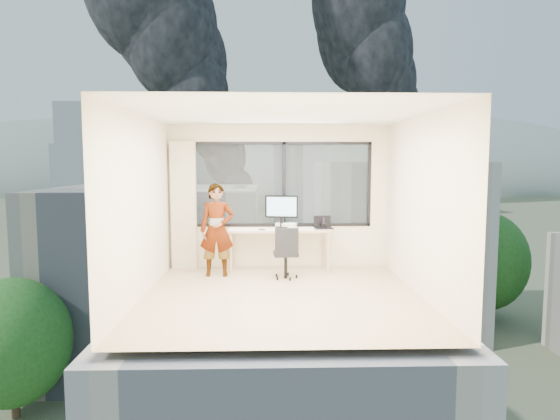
{
  "coord_description": "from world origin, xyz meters",
  "views": [
    {
      "loc": [
        -0.21,
        -6.67,
        1.91
      ],
      "look_at": [
        0.0,
        1.0,
        1.15
      ],
      "focal_mm": 30.3,
      "sensor_mm": 36.0,
      "label": 1
    }
  ],
  "objects_px": {
    "desk": "(279,249)",
    "laptop": "(324,223)",
    "chair": "(286,252)",
    "game_console": "(286,225)",
    "handbag": "(323,221)",
    "monitor": "(282,211)",
    "person": "(217,230)"
  },
  "relations": [
    {
      "from": "person",
      "to": "handbag",
      "type": "relative_size",
      "value": 5.65
    },
    {
      "from": "desk",
      "to": "handbag",
      "type": "height_order",
      "value": "handbag"
    },
    {
      "from": "game_console",
      "to": "handbag",
      "type": "height_order",
      "value": "handbag"
    },
    {
      "from": "chair",
      "to": "person",
      "type": "distance_m",
      "value": 1.23
    },
    {
      "from": "desk",
      "to": "monitor",
      "type": "distance_m",
      "value": 0.69
    },
    {
      "from": "game_console",
      "to": "laptop",
      "type": "relative_size",
      "value": 1.01
    },
    {
      "from": "desk",
      "to": "game_console",
      "type": "bearing_deg",
      "value": 58.13
    },
    {
      "from": "person",
      "to": "chair",
      "type": "bearing_deg",
      "value": -13.4
    },
    {
      "from": "person",
      "to": "game_console",
      "type": "height_order",
      "value": "person"
    },
    {
      "from": "desk",
      "to": "game_console",
      "type": "relative_size",
      "value": 5.33
    },
    {
      "from": "game_console",
      "to": "monitor",
      "type": "bearing_deg",
      "value": -110.01
    },
    {
      "from": "person",
      "to": "handbag",
      "type": "distance_m",
      "value": 1.94
    },
    {
      "from": "desk",
      "to": "handbag",
      "type": "relative_size",
      "value": 6.47
    },
    {
      "from": "chair",
      "to": "monitor",
      "type": "height_order",
      "value": "monitor"
    },
    {
      "from": "chair",
      "to": "handbag",
      "type": "bearing_deg",
      "value": 44.9
    },
    {
      "from": "laptop",
      "to": "chair",
      "type": "bearing_deg",
      "value": -147.71
    },
    {
      "from": "game_console",
      "to": "laptop",
      "type": "bearing_deg",
      "value": -0.06
    },
    {
      "from": "desk",
      "to": "chair",
      "type": "height_order",
      "value": "chair"
    },
    {
      "from": "person",
      "to": "game_console",
      "type": "bearing_deg",
      "value": 24.84
    },
    {
      "from": "chair",
      "to": "person",
      "type": "relative_size",
      "value": 0.56
    },
    {
      "from": "desk",
      "to": "laptop",
      "type": "xyz_separation_m",
      "value": [
        0.8,
        -0.02,
        0.48
      ]
    },
    {
      "from": "desk",
      "to": "chair",
      "type": "xyz_separation_m",
      "value": [
        0.1,
        -0.62,
        0.07
      ]
    },
    {
      "from": "monitor",
      "to": "handbag",
      "type": "xyz_separation_m",
      "value": [
        0.75,
        0.05,
        -0.19
      ]
    },
    {
      "from": "laptop",
      "to": "monitor",
      "type": "bearing_deg",
      "value": 161.38
    },
    {
      "from": "handbag",
      "to": "chair",
      "type": "bearing_deg",
      "value": -122.28
    },
    {
      "from": "desk",
      "to": "laptop",
      "type": "bearing_deg",
      "value": -1.08
    },
    {
      "from": "person",
      "to": "laptop",
      "type": "xyz_separation_m",
      "value": [
        1.86,
        0.37,
        0.07
      ]
    },
    {
      "from": "chair",
      "to": "game_console",
      "type": "relative_size",
      "value": 2.63
    },
    {
      "from": "handbag",
      "to": "desk",
      "type": "bearing_deg",
      "value": -158.5
    },
    {
      "from": "laptop",
      "to": "game_console",
      "type": "bearing_deg",
      "value": 151.55
    },
    {
      "from": "person",
      "to": "monitor",
      "type": "height_order",
      "value": "person"
    },
    {
      "from": "chair",
      "to": "game_console",
      "type": "distance_m",
      "value": 0.91
    }
  ]
}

